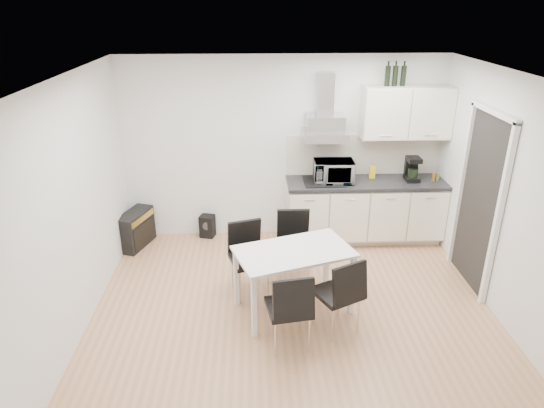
# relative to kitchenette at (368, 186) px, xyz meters

# --- Properties ---
(ground) EXTENTS (4.50, 4.50, 0.00)m
(ground) POSITION_rel_kitchenette_xyz_m (-1.19, -1.73, -0.83)
(ground) COLOR tan
(ground) RESTS_ON ground
(wall_back) EXTENTS (4.50, 0.10, 2.60)m
(wall_back) POSITION_rel_kitchenette_xyz_m (-1.19, 0.27, 0.47)
(wall_back) COLOR silver
(wall_back) RESTS_ON ground
(wall_front) EXTENTS (4.50, 0.10, 2.60)m
(wall_front) POSITION_rel_kitchenette_xyz_m (-1.19, -3.73, 0.47)
(wall_front) COLOR silver
(wall_front) RESTS_ON ground
(wall_left) EXTENTS (0.10, 4.00, 2.60)m
(wall_left) POSITION_rel_kitchenette_xyz_m (-3.44, -1.73, 0.47)
(wall_left) COLOR silver
(wall_left) RESTS_ON ground
(wall_right) EXTENTS (0.10, 4.00, 2.60)m
(wall_right) POSITION_rel_kitchenette_xyz_m (1.06, -1.73, 0.47)
(wall_right) COLOR silver
(wall_right) RESTS_ON ground
(ceiling) EXTENTS (4.50, 4.50, 0.00)m
(ceiling) POSITION_rel_kitchenette_xyz_m (-1.19, -1.73, 1.77)
(ceiling) COLOR white
(ceiling) RESTS_ON wall_back
(doorway) EXTENTS (0.08, 1.04, 2.10)m
(doorway) POSITION_rel_kitchenette_xyz_m (1.02, -1.18, 0.22)
(doorway) COLOR white
(doorway) RESTS_ON ground
(kitchenette) EXTENTS (2.22, 0.64, 2.52)m
(kitchenette) POSITION_rel_kitchenette_xyz_m (0.00, 0.00, 0.00)
(kitchenette) COLOR beige
(kitchenette) RESTS_ON ground
(dining_table) EXTENTS (1.40, 1.07, 0.75)m
(dining_table) POSITION_rel_kitchenette_xyz_m (-1.19, -1.70, -0.18)
(dining_table) COLOR white
(dining_table) RESTS_ON ground
(chair_far_left) EXTENTS (0.57, 0.61, 0.88)m
(chair_far_left) POSITION_rel_kitchenette_xyz_m (-1.68, -1.36, -0.39)
(chair_far_left) COLOR black
(chair_far_left) RESTS_ON ground
(chair_far_right) EXTENTS (0.45, 0.50, 0.88)m
(chair_far_right) POSITION_rel_kitchenette_xyz_m (-1.13, -1.07, -0.39)
(chair_far_right) COLOR black
(chair_far_right) RESTS_ON ground
(chair_near_left) EXTENTS (0.51, 0.56, 0.88)m
(chair_near_left) POSITION_rel_kitchenette_xyz_m (-1.29, -2.33, -0.39)
(chair_near_left) COLOR black
(chair_near_left) RESTS_ON ground
(chair_near_right) EXTENTS (0.62, 0.65, 0.88)m
(chair_near_right) POSITION_rel_kitchenette_xyz_m (-0.77, -2.09, -0.39)
(chair_near_right) COLOR black
(chair_near_right) RESTS_ON ground
(guitar_amp) EXTENTS (0.46, 0.67, 0.52)m
(guitar_amp) POSITION_rel_kitchenette_xyz_m (-3.29, -0.08, -0.57)
(guitar_amp) COLOR black
(guitar_amp) RESTS_ON ground
(floor_speaker) EXTENTS (0.24, 0.23, 0.33)m
(floor_speaker) POSITION_rel_kitchenette_xyz_m (-2.30, 0.17, -0.66)
(floor_speaker) COLOR black
(floor_speaker) RESTS_ON ground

